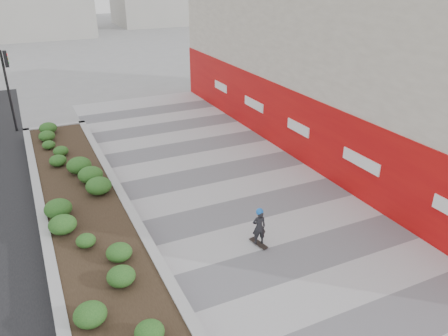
# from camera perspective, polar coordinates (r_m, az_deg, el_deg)

# --- Properties ---
(ground) EXTENTS (160.00, 160.00, 0.00)m
(ground) POSITION_cam_1_polar(r_m,az_deg,el_deg) (12.48, 15.06, -15.53)
(ground) COLOR gray
(ground) RESTS_ON ground
(walkway) EXTENTS (8.00, 36.00, 0.01)m
(walkway) POSITION_cam_1_polar(r_m,az_deg,el_deg) (14.35, 7.43, -8.81)
(walkway) COLOR #A8A8AD
(walkway) RESTS_ON ground
(building) EXTENTS (6.04, 24.08, 8.00)m
(building) POSITION_cam_1_polar(r_m,az_deg,el_deg) (21.36, 15.55, 13.35)
(building) COLOR #BAAD9F
(building) RESTS_ON ground
(planter) EXTENTS (3.00, 18.00, 0.90)m
(planter) POSITION_cam_1_polar(r_m,az_deg,el_deg) (15.84, -17.89, -4.70)
(planter) COLOR #9E9EA0
(planter) RESTS_ON ground
(traffic_signal_near) EXTENTS (0.33, 0.28, 4.20)m
(traffic_signal_near) POSITION_cam_1_polar(r_m,az_deg,el_deg) (24.95, -26.42, 10.38)
(traffic_signal_near) COLOR black
(traffic_signal_near) RESTS_ON ground
(manhole_cover) EXTENTS (0.44, 0.44, 0.01)m
(manhole_cover) POSITION_cam_1_polar(r_m,az_deg,el_deg) (14.60, 9.11, -8.31)
(manhole_cover) COLOR #595654
(manhole_cover) RESTS_ON ground
(skateboarder) EXTENTS (0.47, 0.75, 1.31)m
(skateboarder) POSITION_cam_1_polar(r_m,az_deg,el_deg) (13.52, 4.60, -7.65)
(skateboarder) COLOR beige
(skateboarder) RESTS_ON ground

